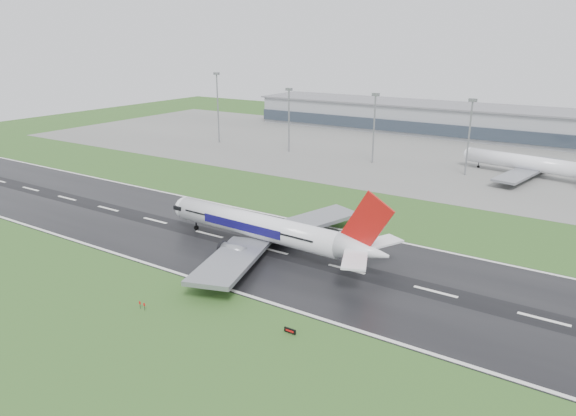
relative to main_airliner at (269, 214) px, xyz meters
The scene contains 11 objects.
ground 9.25m from the main_airliner, ahead, with size 520.00×520.00×0.00m, color #28501D.
runway 9.20m from the main_airliner, ahead, with size 400.00×45.00×0.10m, color black.
apron 125.35m from the main_airliner, 89.64° to the left, with size 400.00×130.00×0.08m, color slate.
terminal 185.02m from the main_airliner, 89.76° to the left, with size 240.00×36.00×15.00m, color gray.
main_airliner is the anchor object (origin of this frame).
parked_airliner 117.97m from the main_airliner, 69.92° to the left, with size 53.96×50.23×15.81m, color white, non-canonical shape.
runway_sign 38.88m from the main_airliner, 49.93° to the right, with size 2.30×0.26×1.04m, color black, non-canonical shape.
floodmast_0 141.30m from the main_airliner, 134.87° to the left, with size 0.64×0.64×32.59m, color gray.
floodmast_1 115.95m from the main_airliner, 120.33° to the left, with size 0.64×0.64×27.24m, color gray.
floodmast_2 101.62m from the main_airliner, 99.90° to the left, with size 0.64×0.64×27.19m, color gray.
floodmast_3 102.15m from the main_airliner, 78.51° to the left, with size 0.64×0.64×27.22m, color gray.
Camera 1 is at (65.84, -95.34, 48.57)m, focal length 32.30 mm.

